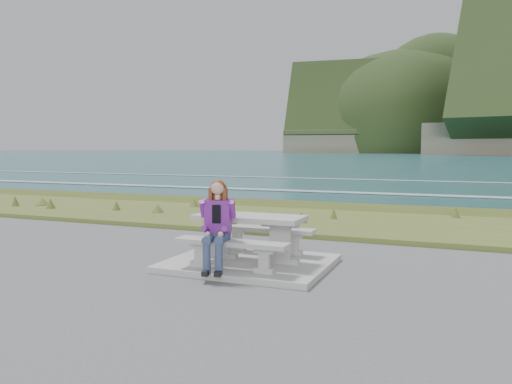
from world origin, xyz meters
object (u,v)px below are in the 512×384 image
(bench_seaward, at_px, (265,233))
(seated_woman, at_px, (216,237))
(picnic_table, at_px, (249,225))
(bench_landward, at_px, (231,247))

(bench_seaward, bearing_deg, seated_woman, -97.12)
(bench_seaward, bearing_deg, picnic_table, -90.00)
(bench_landward, height_order, seated_woman, seated_woman)
(picnic_table, bearing_deg, bench_seaward, 90.00)
(picnic_table, height_order, seated_woman, seated_woman)
(bench_landward, relative_size, bench_seaward, 1.00)
(bench_landward, height_order, bench_seaward, same)
(picnic_table, height_order, bench_landward, picnic_table)
(seated_woman, bearing_deg, bench_landward, 18.98)
(picnic_table, bearing_deg, seated_woman, -103.00)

